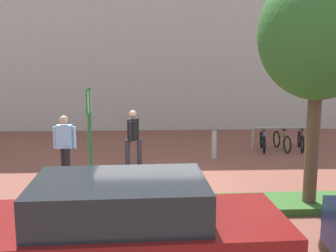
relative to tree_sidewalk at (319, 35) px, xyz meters
The scene contains 11 objects.
ground_plane 5.30m from the tree_sidewalk, 154.01° to the left, with size 60.00×60.00×0.00m, color brown.
building_facade 11.05m from the tree_sidewalk, 108.29° to the left, with size 28.00×1.20×10.00m, color #B2ADA3.
planter_strip 4.39m from the tree_sidewalk, behind, with size 7.00×1.10×0.16m, color #336028.
tree_sidewalk is the anchor object (origin of this frame).
parking_sign_post 5.05m from the tree_sidewalk, behind, with size 0.08×0.36×2.62m.
bike_at_sign 5.68m from the tree_sidewalk, behind, with size 1.66×0.47×0.86m.
bike_rack_cluster 6.61m from the tree_sidewalk, 77.35° to the left, with size 2.11×1.55×0.83m.
bollard_steel 5.71m from the tree_sidewalk, 106.28° to the left, with size 0.16×0.16×0.90m, color #ADADB2.
person_suited_navy 5.90m from the tree_sidewalk, 137.82° to the left, with size 0.49×0.59×1.72m.
person_shirt_white 6.75m from the tree_sidewalk, 156.33° to the left, with size 0.61×0.46×1.72m.
car_maroon_wagon 5.42m from the tree_sidewalk, 143.80° to the right, with size 4.36×2.14×1.54m.
Camera 1 is at (0.02, -9.80, 3.20)m, focal length 43.06 mm.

